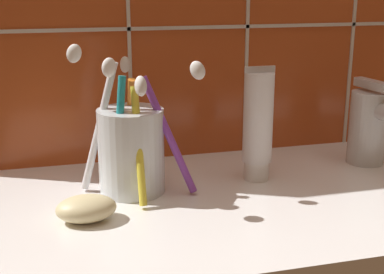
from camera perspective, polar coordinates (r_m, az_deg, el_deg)
sink_counter at (r=67.26cm, az=9.19°, el=-6.54°), size 68.49×35.01×2.00cm
toothbrush_cup at (r=64.70cm, az=-6.50°, el=-1.08°), size 15.91×15.28×18.19cm
toothpaste_tube at (r=68.42cm, az=7.05°, el=1.32°), size 3.97×3.78×14.80cm
sink_faucet at (r=78.28cm, az=18.56°, el=1.26°), size 5.14×11.57×11.89cm
soap_bar at (r=58.88cm, az=-11.21°, el=-7.48°), size 6.50×4.69×2.81cm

